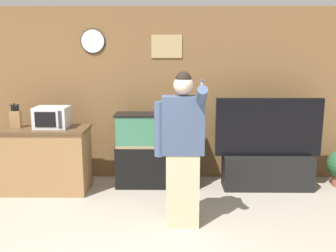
# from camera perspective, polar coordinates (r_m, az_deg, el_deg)

# --- Properties ---
(wall_back_paneled) EXTENTS (10.00, 0.08, 2.60)m
(wall_back_paneled) POSITION_cam_1_polar(r_m,az_deg,el_deg) (5.75, -3.00, 4.82)
(wall_back_paneled) COLOR brown
(wall_back_paneled) RESTS_ON ground_plane
(counter_island) EXTENTS (1.28, 0.62, 0.91)m
(counter_island) POSITION_cam_1_polar(r_m,az_deg,el_deg) (5.57, -18.43, -4.84)
(counter_island) COLOR olive
(counter_island) RESTS_ON ground_plane
(microwave) EXTENTS (0.45, 0.35, 0.29)m
(microwave) POSITION_cam_1_polar(r_m,az_deg,el_deg) (5.41, -17.28, 1.27)
(microwave) COLOR silver
(microwave) RESTS_ON counter_island
(knife_block) EXTENTS (0.14, 0.09, 0.34)m
(knife_block) POSITION_cam_1_polar(r_m,az_deg,el_deg) (5.59, -22.19, 1.05)
(knife_block) COLOR olive
(knife_block) RESTS_ON counter_island
(aquarium_on_stand) EXTENTS (1.18, 0.38, 1.08)m
(aquarium_on_stand) POSITION_cam_1_polar(r_m,az_deg,el_deg) (5.45, -1.74, -3.68)
(aquarium_on_stand) COLOR black
(aquarium_on_stand) RESTS_ON ground_plane
(tv_on_stand) EXTENTS (1.52, 0.40, 1.32)m
(tv_on_stand) POSITION_cam_1_polar(r_m,az_deg,el_deg) (5.59, 14.91, -5.34)
(tv_on_stand) COLOR black
(tv_on_stand) RESTS_ON ground_plane
(person_standing) EXTENTS (0.55, 0.42, 1.75)m
(person_standing) POSITION_cam_1_polar(r_m,az_deg,el_deg) (4.12, 2.14, -3.39)
(person_standing) COLOR #BCAD89
(person_standing) RESTS_ON ground_plane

